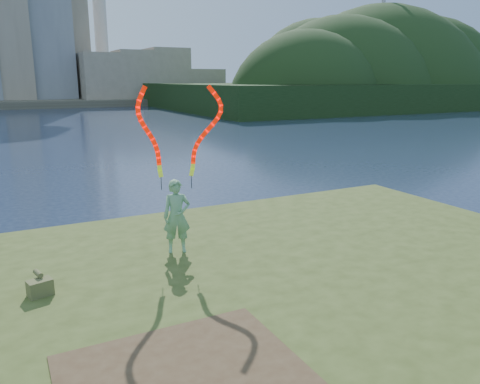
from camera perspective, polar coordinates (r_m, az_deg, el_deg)
ground at (r=10.31m, az=-0.89°, el=-13.41°), size 320.00×320.00×0.00m
grassy_knoll at (r=8.40m, az=6.38°, el=-17.59°), size 20.00×18.00×0.80m
dirt_patch at (r=6.62m, az=-6.15°, el=-22.23°), size 3.20×3.00×0.02m
far_shore at (r=103.41m, az=-25.26°, el=10.03°), size 320.00×40.00×1.20m
wooded_hill at (r=93.38m, az=16.14°, el=10.26°), size 78.00×50.00×63.00m
woman_with_ribbons at (r=10.61m, az=-7.78°, el=-0.04°), size 2.01×0.68×4.07m
canvas_bag at (r=9.51m, az=-23.21°, el=-10.56°), size 0.48×0.54×0.40m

